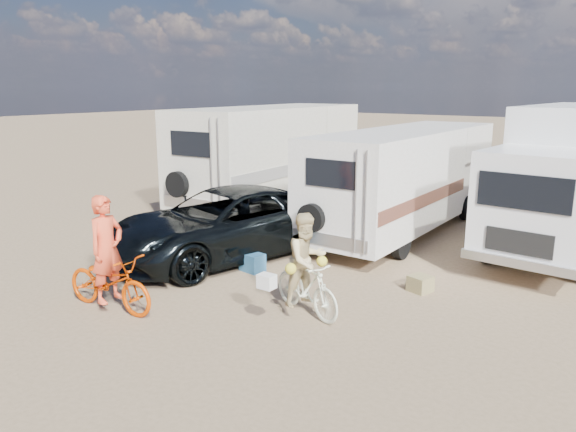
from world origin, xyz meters
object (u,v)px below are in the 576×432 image
Objects in this scene: rv_main at (405,182)px; rv_left at (270,157)px; bike_man at (109,282)px; rider_woman at (307,269)px; crate at (420,284)px; cooler at (252,262)px; box_truck at (569,180)px; rider_man at (108,259)px; bike_woman at (306,287)px; dark_suv at (225,224)px.

rv_left is at bearing 172.40° from rv_main.
rv_left reaches higher than rv_main.
bike_man is 1.20× the size of rider_woman.
rider_woman is 4.21× the size of crate.
crate is at bearing -10.69° from rider_woman.
rv_main reaches higher than rider_woman.
cooler is at bearing -164.24° from crate.
box_truck reaches higher than rv_left.
box_truck is (9.19, -0.11, 0.10)m from rv_left.
rv_main is 1.11× the size of box_truck.
crate is (1.23, 2.25, -0.68)m from rider_woman.
rv_main reaches higher than rider_man.
box_truck reaches higher than rv_main.
rider_man is at bearing 140.22° from bike_woman.
box_truck is 8.36m from dark_suv.
box_truck reaches higher than cooler.
dark_suv is (-2.47, -4.65, -0.61)m from rv_main.
rv_main reaches higher than crate.
rider_woman is (3.01, 1.90, 0.31)m from bike_man.
bike_man is (-2.01, -8.29, -0.89)m from rv_main.
cooler is at bearing -128.78° from box_truck.
box_truck reaches higher than dark_suv.
cooler is 1.27× the size of crate.
rider_man is (-3.01, -1.90, 0.46)m from bike_woman.
rider_woman is 2.67m from cooler.
crate is (2.22, -4.13, -1.26)m from rv_main.
rider_man is (3.19, -8.98, -0.69)m from rv_left.
rv_left is (-5.20, 0.69, 0.24)m from rv_main.
rv_main is 1.01× the size of rv_left.
crate is (1.23, 2.25, -0.35)m from bike_woman.
crate is at bearing -106.60° from box_truck.
bike_man reaches higher than cooler.
rider_woman is at bearing -63.02° from rider_man.
rider_man is 3.87× the size of cooler.
rider_woman reaches higher than crate.
rv_main is 5.30m from dark_suv.
bike_woman is (3.01, 1.90, -0.02)m from bike_man.
crate is (4.24, 4.15, -0.81)m from rider_man.
dark_suv is 3.89m from bike_woman.
cooler is at bearing 78.81° from rider_woman.
bike_man is 1.03× the size of rider_man.
rv_left is 9.48m from bike_woman.
rv_main is 4.67× the size of bike_woman.
bike_woman is 0.33m from rider_woman.
bike_man is at bearing -68.12° from dark_suv.
dark_suv is at bearing 1.81° from bike_man.
crate is (4.24, 4.15, -0.37)m from bike_man.
bike_woman is at bearing -81.15° from rv_main.
rv_main is at bearing -18.97° from rider_man.
dark_suv is (-6.45, -5.23, -0.95)m from box_truck.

